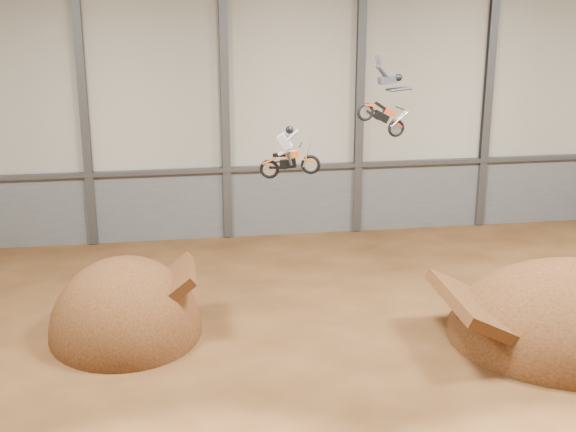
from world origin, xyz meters
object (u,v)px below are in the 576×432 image
Objects in this scene: landing_ramp at (574,336)px; fmx_rider_a at (291,149)px; fmx_rider_b at (378,96)px; takeoff_ramp at (127,332)px.

fmx_rider_a reaches higher than landing_ramp.
fmx_rider_a is 0.78× the size of fmx_rider_b.
fmx_rider_a is (6.27, -0.17, 6.88)m from takeoff_ramp.
takeoff_ramp is 2.97× the size of fmx_rider_a.
fmx_rider_b is (-6.84, 3.72, 8.57)m from landing_ramp.
landing_ramp is at bearing -37.95° from fmx_rider_b.
landing_ramp is at bearing -9.94° from takeoff_ramp.
fmx_rider_b is (3.42, 0.99, 1.68)m from fmx_rider_a.
fmx_rider_b is (9.69, 0.82, 8.57)m from takeoff_ramp.
takeoff_ramp is 16.78m from landing_ramp.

